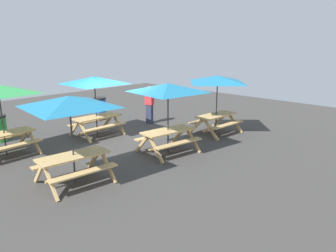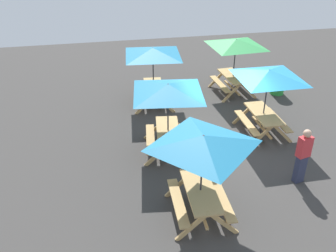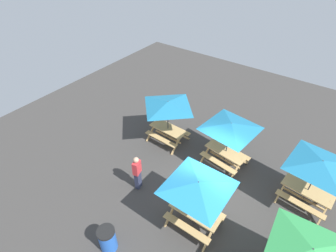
{
  "view_description": "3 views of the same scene",
  "coord_description": "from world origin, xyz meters",
  "px_view_note": "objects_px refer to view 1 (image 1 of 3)",
  "views": [
    {
      "loc": [
        7.23,
        8.9,
        3.63
      ],
      "look_at": [
        -0.26,
        1.8,
        0.9
      ],
      "focal_mm": 35.0,
      "sensor_mm": 36.0,
      "label": 1
    },
    {
      "loc": [
        -10.06,
        3.79,
        6.56
      ],
      "look_at": [
        -0.26,
        1.8,
        0.9
      ],
      "focal_mm": 40.0,
      "sensor_mm": 36.0,
      "label": 2
    },
    {
      "loc": [
        2.54,
        -6.42,
        8.68
      ],
      "look_at": [
        -3.25,
        1.6,
        0.9
      ],
      "focal_mm": 28.0,
      "sensor_mm": 36.0,
      "label": 3
    }
  ],
  "objects_px": {
    "picnic_table_2": "(217,84)",
    "person_standing": "(149,104)",
    "picnic_table_4": "(95,85)",
    "trash_bin_blue": "(100,108)",
    "picnic_table_1": "(168,93)",
    "picnic_table_0": "(70,108)"
  },
  "relations": [
    {
      "from": "picnic_table_1",
      "to": "picnic_table_2",
      "type": "xyz_separation_m",
      "value": [
        -2.99,
        -0.2,
        0.0
      ]
    },
    {
      "from": "picnic_table_2",
      "to": "picnic_table_4",
      "type": "xyz_separation_m",
      "value": [
        3.45,
        -3.17,
        0.0
      ]
    },
    {
      "from": "picnic_table_0",
      "to": "picnic_table_2",
      "type": "relative_size",
      "value": 1.21
    },
    {
      "from": "picnic_table_0",
      "to": "picnic_table_2",
      "type": "distance_m",
      "value": 6.4
    },
    {
      "from": "picnic_table_4",
      "to": "picnic_table_0",
      "type": "bearing_deg",
      "value": 48.05
    },
    {
      "from": "picnic_table_2",
      "to": "picnic_table_4",
      "type": "bearing_deg",
      "value": -40.24
    },
    {
      "from": "picnic_table_1",
      "to": "trash_bin_blue",
      "type": "bearing_deg",
      "value": -95.71
    },
    {
      "from": "trash_bin_blue",
      "to": "person_standing",
      "type": "height_order",
      "value": "person_standing"
    },
    {
      "from": "picnic_table_0",
      "to": "picnic_table_4",
      "type": "distance_m",
      "value": 4.38
    },
    {
      "from": "trash_bin_blue",
      "to": "picnic_table_4",
      "type": "bearing_deg",
      "value": 52.43
    },
    {
      "from": "picnic_table_4",
      "to": "picnic_table_1",
      "type": "bearing_deg",
      "value": 98.13
    },
    {
      "from": "trash_bin_blue",
      "to": "person_standing",
      "type": "distance_m",
      "value": 2.68
    },
    {
      "from": "picnic_table_2",
      "to": "trash_bin_blue",
      "type": "bearing_deg",
      "value": -71.8
    },
    {
      "from": "picnic_table_4",
      "to": "trash_bin_blue",
      "type": "bearing_deg",
      "value": -127.33
    },
    {
      "from": "picnic_table_0",
      "to": "picnic_table_4",
      "type": "relative_size",
      "value": 1.0
    },
    {
      "from": "picnic_table_2",
      "to": "person_standing",
      "type": "height_order",
      "value": "picnic_table_2"
    },
    {
      "from": "picnic_table_2",
      "to": "picnic_table_4",
      "type": "distance_m",
      "value": 4.69
    },
    {
      "from": "picnic_table_0",
      "to": "picnic_table_1",
      "type": "relative_size",
      "value": 1.0
    },
    {
      "from": "picnic_table_1",
      "to": "person_standing",
      "type": "xyz_separation_m",
      "value": [
        -2.26,
        -3.27,
        -1.1
      ]
    },
    {
      "from": "person_standing",
      "to": "picnic_table_1",
      "type": "bearing_deg",
      "value": 131.95
    },
    {
      "from": "picnic_table_0",
      "to": "person_standing",
      "type": "relative_size",
      "value": 1.69
    },
    {
      "from": "person_standing",
      "to": "picnic_table_4",
      "type": "bearing_deg",
      "value": 74.67
    }
  ]
}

